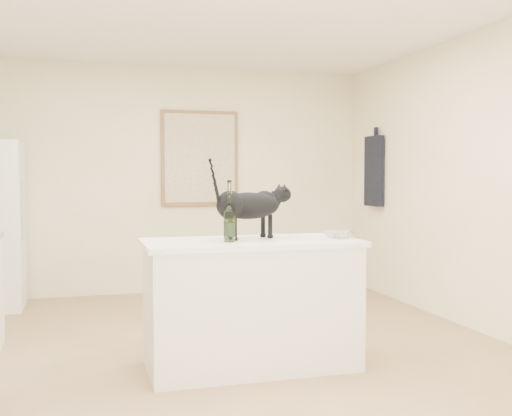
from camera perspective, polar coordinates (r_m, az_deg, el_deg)
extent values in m
plane|color=#A87F59|center=(4.62, -2.37, -13.94)|extent=(5.50, 5.50, 0.00)
plane|color=white|center=(4.59, -2.45, 18.85)|extent=(5.50, 5.50, 0.00)
plane|color=#FEEDC5|center=(7.12, -7.67, 2.62)|extent=(4.50, 0.00, 4.50)
plane|color=#FEEDC5|center=(1.86, 18.05, 1.37)|extent=(4.50, 0.00, 4.50)
plane|color=#FEEDC5|center=(5.41, 21.43, 2.31)|extent=(0.00, 5.50, 5.50)
cube|color=white|center=(4.35, -0.46, -9.16)|extent=(1.44, 0.67, 0.86)
cube|color=white|center=(4.28, -0.46, -3.26)|extent=(1.50, 0.70, 0.04)
cube|color=brown|center=(7.14, -5.26, 4.64)|extent=(0.90, 0.03, 1.10)
cube|color=beige|center=(7.12, -5.23, 4.65)|extent=(0.82, 0.00, 1.02)
cube|color=black|center=(7.12, 10.95, 3.40)|extent=(0.08, 0.34, 0.80)
cylinder|color=#2F5522|center=(4.13, -2.49, -0.64)|extent=(0.10, 0.10, 0.37)
imported|color=white|center=(4.41, 7.73, -2.49)|extent=(0.27, 0.27, 0.05)
cube|color=beige|center=(6.78, -20.85, 1.72)|extent=(0.02, 0.12, 0.16)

